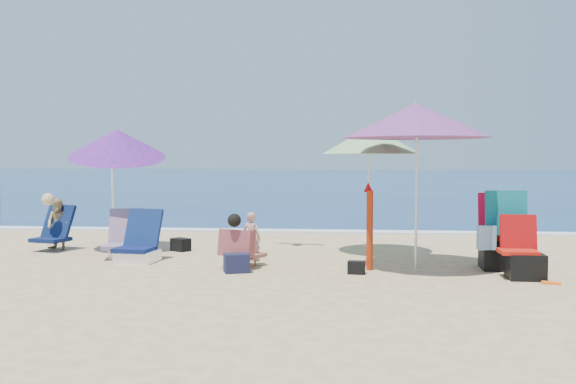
# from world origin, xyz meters

# --- Properties ---
(ground) EXTENTS (120.00, 120.00, 0.00)m
(ground) POSITION_xyz_m (0.00, 0.00, 0.00)
(ground) COLOR #D8BC84
(ground) RESTS_ON ground
(sea) EXTENTS (120.00, 80.00, 0.12)m
(sea) POSITION_xyz_m (0.00, 45.00, -0.05)
(sea) COLOR navy
(sea) RESTS_ON ground
(foam) EXTENTS (120.00, 0.50, 0.04)m
(foam) POSITION_xyz_m (0.00, 5.10, 0.02)
(foam) COLOR white
(foam) RESTS_ON ground
(umbrella_turquoise) EXTENTS (2.21, 2.21, 2.47)m
(umbrella_turquoise) POSITION_xyz_m (1.61, 0.54, 2.17)
(umbrella_turquoise) COLOR silver
(umbrella_turquoise) RESTS_ON ground
(umbrella_striped) EXTENTS (2.04, 2.04, 2.22)m
(umbrella_striped) POSITION_xyz_m (1.01, 2.04, 1.94)
(umbrella_striped) COLOR silver
(umbrella_striped) RESTS_ON ground
(umbrella_blue) EXTENTS (2.16, 2.20, 2.31)m
(umbrella_blue) POSITION_xyz_m (-3.40, 1.96, 1.89)
(umbrella_blue) COLOR white
(umbrella_blue) RESTS_ON ground
(furled_umbrella) EXTENTS (0.16, 0.17, 1.28)m
(furled_umbrella) POSITION_xyz_m (0.95, 0.39, 0.70)
(furled_umbrella) COLOR #AA280C
(furled_umbrella) RESTS_ON ground
(chair_navy) EXTENTS (0.66, 0.78, 0.81)m
(chair_navy) POSITION_xyz_m (-2.65, 0.81, 0.22)
(chair_navy) COLOR #0D184B
(chair_navy) RESTS_ON ground
(chair_rainbow) EXTENTS (0.74, 0.86, 0.78)m
(chair_rainbow) POSITION_xyz_m (-3.00, 1.24, 0.21)
(chair_rainbow) COLOR #C56545
(chair_rainbow) RESTS_ON ground
(camp_chair_left) EXTENTS (0.58, 0.51, 0.85)m
(camp_chair_left) POSITION_xyz_m (3.00, -0.10, 0.26)
(camp_chair_left) COLOR red
(camp_chair_left) RESTS_ON ground
(camp_chair_right) EXTENTS (0.79, 0.83, 1.17)m
(camp_chair_right) POSITION_xyz_m (2.88, 0.63, 0.42)
(camp_chair_right) COLOR #A7160B
(camp_chair_right) RESTS_ON ground
(person_center) EXTENTS (0.71, 0.76, 0.82)m
(person_center) POSITION_xyz_m (-0.90, 0.49, 0.40)
(person_center) COLOR tan
(person_center) RESTS_ON ground
(person_left) EXTENTS (0.70, 0.74, 1.02)m
(person_left) POSITION_xyz_m (-4.52, 1.94, 0.46)
(person_left) COLOR tan
(person_left) RESTS_ON ground
(bag_navy_a) EXTENTS (0.41, 0.35, 0.27)m
(bag_navy_a) POSITION_xyz_m (-0.94, -0.00, 0.13)
(bag_navy_a) COLOR #191B37
(bag_navy_a) RESTS_ON ground
(bag_black_a) EXTENTS (0.38, 0.36, 0.23)m
(bag_black_a) POSITION_xyz_m (-2.29, 2.00, 0.11)
(bag_black_a) COLOR black
(bag_black_a) RESTS_ON ground
(bag_tan) EXTENTS (0.29, 0.23, 0.23)m
(bag_tan) POSITION_xyz_m (-0.92, 1.04, 0.11)
(bag_tan) COLOR tan
(bag_tan) RESTS_ON ground
(bag_navy_b) EXTENTS (0.49, 0.42, 0.30)m
(bag_navy_b) POSITION_xyz_m (3.14, 1.60, 0.15)
(bag_navy_b) COLOR #192437
(bag_navy_b) RESTS_ON ground
(bag_black_b) EXTENTS (0.25, 0.19, 0.18)m
(bag_black_b) POSITION_xyz_m (0.76, 0.05, 0.09)
(bag_black_b) COLOR black
(bag_black_b) RESTS_ON ground
(orange_item) EXTENTS (0.25, 0.16, 0.03)m
(orange_item) POSITION_xyz_m (3.26, -0.46, 0.02)
(orange_item) COLOR orange
(orange_item) RESTS_ON ground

